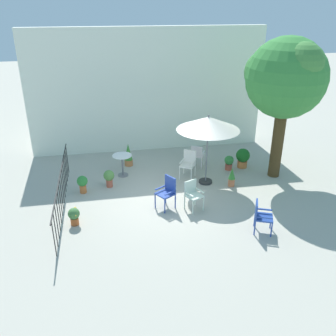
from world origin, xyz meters
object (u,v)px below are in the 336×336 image
patio_chair_2 (193,193)px  patio_chair_4 (188,162)px  patio_chair_3 (261,215)px  potted_plant_1 (243,157)px  potted_plant_2 (82,183)px  potted_plant_5 (229,162)px  potted_plant_3 (128,155)px  cafe_table_0 (122,162)px  potted_plant_4 (232,177)px  shade_tree (287,78)px  patio_umbrella_0 (208,124)px  potted_plant_0 (109,177)px  patio_chair_0 (167,190)px  potted_plant_6 (74,215)px  patio_chair_1 (197,154)px

patio_chair_2 → patio_chair_4: size_ratio=0.94×
patio_chair_3 → potted_plant_1: bearing=75.3°
potted_plant_2 → potted_plant_5: potted_plant_2 is taller
potted_plant_1 → potted_plant_3: (-4.06, 0.91, 0.02)m
cafe_table_0 → potted_plant_1: size_ratio=1.07×
patio_chair_4 → potted_plant_4: patio_chair_4 is taller
shade_tree → patio_umbrella_0: bearing=-176.9°
potted_plant_2 → potted_plant_4: size_ratio=0.88×
cafe_table_0 → potted_plant_2: bearing=-142.5°
patio_chair_4 → potted_plant_2: bearing=-171.5°
cafe_table_0 → potted_plant_0: bearing=-122.8°
patio_chair_0 → potted_plant_0: bearing=135.2°
shade_tree → potted_plant_6: bearing=-164.1°
potted_plant_5 → patio_chair_1: bearing=158.1°
patio_chair_3 → potted_plant_6: size_ratio=1.72×
patio_chair_4 → potted_plant_5: size_ratio=1.76×
potted_plant_2 → potted_plant_3: (1.60, 1.84, 0.07)m
patio_chair_0 → patio_chair_2: bearing=-17.6°
patio_chair_1 → patio_chair_3: bearing=-82.1°
patio_chair_1 → patio_chair_4: 0.87m
patio_chair_1 → potted_plant_1: bearing=-10.8°
patio_chair_1 → shade_tree: bearing=-24.6°
shade_tree → patio_umbrella_0: 2.84m
cafe_table_0 → potted_plant_0: size_ratio=1.32×
patio_chair_3 → potted_plant_0: (-3.80, 3.28, -0.15)m
potted_plant_0 → potted_plant_3: size_ratio=0.68×
potted_plant_1 → patio_chair_3: bearing=-104.7°
patio_chair_0 → potted_plant_4: patio_chair_0 is taller
cafe_table_0 → potted_plant_4: 3.74m
shade_tree → patio_chair_0: shade_tree is taller
potted_plant_6 → potted_plant_5: bearing=26.4°
cafe_table_0 → patio_chair_1: (2.71, 0.21, -0.02)m
potted_plant_3 → cafe_table_0: bearing=-108.4°
patio_chair_1 → potted_plant_0: patio_chair_1 is taller
patio_umbrella_0 → potted_plant_2: bearing=179.5°
cafe_table_0 → patio_chair_0: 2.64m
patio_chair_4 → potted_plant_5: 1.61m
potted_plant_1 → patio_chair_2: bearing=-134.8°
patio_chair_0 → potted_plant_0: 2.31m
potted_plant_3 → potted_plant_4: bearing=-35.6°
patio_chair_3 → potted_plant_0: bearing=139.2°
potted_plant_0 → potted_plant_4: potted_plant_4 is taller
patio_chair_1 → patio_chair_0: bearing=-121.2°
patio_umbrella_0 → patio_chair_1: size_ratio=2.74×
potted_plant_2 → potted_plant_0: bearing=16.9°
shade_tree → potted_plant_6: (-6.72, -1.92, -3.07)m
potted_plant_0 → potted_plant_2: size_ratio=1.01×
shade_tree → potted_plant_5: size_ratio=8.73×
patio_chair_0 → potted_plant_5: patio_chair_0 is taller
shade_tree → potted_plant_1: bearing=136.4°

